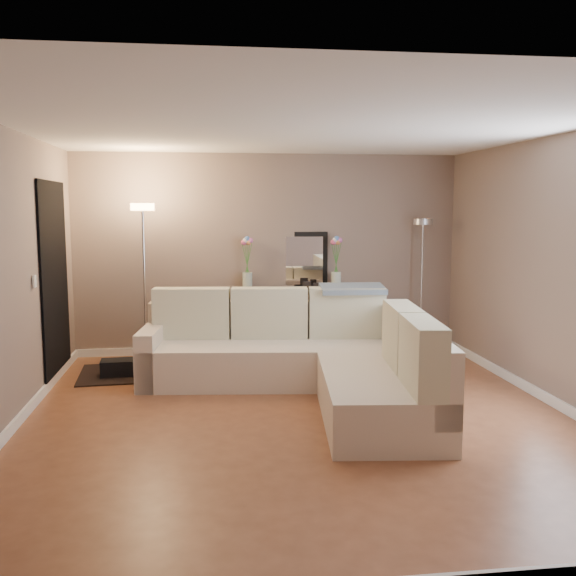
{
  "coord_description": "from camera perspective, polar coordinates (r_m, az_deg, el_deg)",
  "views": [
    {
      "loc": [
        -0.83,
        -5.6,
        1.92
      ],
      "look_at": [
        0.0,
        0.8,
        1.1
      ],
      "focal_mm": 40.0,
      "sensor_mm": 36.0,
      "label": 1
    }
  ],
  "objects": [
    {
      "name": "floor",
      "position": [
        5.98,
        1.01,
        -11.54
      ],
      "size": [
        5.0,
        5.5,
        0.01
      ],
      "primitive_type": "cube",
      "color": "brown",
      "rests_on": "ground"
    },
    {
      "name": "ceiling",
      "position": [
        5.7,
        1.07,
        14.14
      ],
      "size": [
        5.0,
        5.5,
        0.01
      ],
      "primitive_type": "cube",
      "color": "white",
      "rests_on": "ground"
    },
    {
      "name": "wall_back",
      "position": [
        8.42,
        -1.73,
        3.02
      ],
      "size": [
        5.0,
        0.02,
        2.6
      ],
      "primitive_type": "cube",
      "color": "gray",
      "rests_on": "ground"
    },
    {
      "name": "wall_front",
      "position": [
        3.02,
        8.78,
        -4.71
      ],
      "size": [
        5.0,
        0.02,
        2.6
      ],
      "primitive_type": "cube",
      "color": "gray",
      "rests_on": "ground"
    },
    {
      "name": "wall_left",
      "position": [
        5.88,
        -23.95,
        0.56
      ],
      "size": [
        0.02,
        5.5,
        2.6
      ],
      "primitive_type": "cube",
      "color": "gray",
      "rests_on": "ground"
    },
    {
      "name": "wall_right",
      "position": [
        6.55,
        23.32,
        1.22
      ],
      "size": [
        0.02,
        5.5,
        2.6
      ],
      "primitive_type": "cube",
      "color": "gray",
      "rests_on": "ground"
    },
    {
      "name": "baseboard_back",
      "position": [
        8.58,
        -1.68,
        -5.34
      ],
      "size": [
        5.0,
        0.03,
        0.1
      ],
      "primitive_type": "cube",
      "color": "white",
      "rests_on": "ground"
    },
    {
      "name": "baseboard_left",
      "position": [
        6.13,
        -23.11,
        -11.12
      ],
      "size": [
        0.03,
        5.5,
        0.1
      ],
      "primitive_type": "cube",
      "color": "white",
      "rests_on": "ground"
    },
    {
      "name": "baseboard_right",
      "position": [
        6.77,
        22.6,
        -9.36
      ],
      "size": [
        0.03,
        5.5,
        0.1
      ],
      "primitive_type": "cube",
      "color": "white",
      "rests_on": "ground"
    },
    {
      "name": "doorway",
      "position": [
        7.53,
        -20.01,
        0.55
      ],
      "size": [
        0.02,
        1.2,
        2.2
      ],
      "primitive_type": "cube",
      "color": "black",
      "rests_on": "ground"
    },
    {
      "name": "switch_plate",
      "position": [
        6.69,
        -21.62,
        0.56
      ],
      "size": [
        0.02,
        0.08,
        0.12
      ],
      "primitive_type": "cube",
      "color": "white",
      "rests_on": "ground"
    },
    {
      "name": "sectional_sofa",
      "position": [
        6.68,
        1.99,
        -6.15
      ],
      "size": [
        2.96,
        3.04,
        1.01
      ],
      "color": "beige",
      "rests_on": "floor"
    },
    {
      "name": "throw_blanket",
      "position": [
        7.31,
        5.74,
        -0.06
      ],
      "size": [
        0.75,
        0.46,
        0.1
      ],
      "primitive_type": "cube",
      "rotation": [
        0.1,
        0.0,
        -0.06
      ],
      "color": "slate",
      "rests_on": "sectional_sofa"
    },
    {
      "name": "console_table",
      "position": [
        8.39,
        -0.24,
        -2.67
      ],
      "size": [
        1.39,
        0.46,
        0.84
      ],
      "color": "black",
      "rests_on": "floor"
    },
    {
      "name": "leaning_mirror",
      "position": [
        8.47,
        0.27,
        2.46
      ],
      "size": [
        0.97,
        0.11,
        0.76
      ],
      "color": "black",
      "rests_on": "console_table"
    },
    {
      "name": "table_decor",
      "position": [
        8.3,
        0.35,
        -0.1
      ],
      "size": [
        0.58,
        0.14,
        0.14
      ],
      "color": "orange",
      "rests_on": "console_table"
    },
    {
      "name": "flower_vase_left",
      "position": [
        8.29,
        -3.64,
        1.76
      ],
      "size": [
        0.16,
        0.13,
        0.72
      ],
      "color": "silver",
      "rests_on": "console_table"
    },
    {
      "name": "flower_vase_right",
      "position": [
        8.37,
        4.31,
        1.81
      ],
      "size": [
        0.16,
        0.13,
        0.72
      ],
      "color": "silver",
      "rests_on": "console_table"
    },
    {
      "name": "floor_lamp_lit",
      "position": [
        7.84,
        -12.71,
        3.15
      ],
      "size": [
        0.29,
        0.29,
        1.96
      ],
      "color": "silver",
      "rests_on": "floor"
    },
    {
      "name": "floor_lamp_unlit",
      "position": [
        8.58,
        11.84,
        2.59
      ],
      "size": [
        0.29,
        0.29,
        1.76
      ],
      "color": "silver",
      "rests_on": "floor"
    },
    {
      "name": "charcoal_rug",
      "position": [
        7.7,
        -13.29,
        -7.33
      ],
      "size": [
        1.34,
        1.04,
        0.02
      ],
      "primitive_type": "cube",
      "rotation": [
        0.0,
        0.0,
        0.07
      ],
      "color": "black",
      "rests_on": "floor"
    },
    {
      "name": "black_bag",
      "position": [
        7.6,
        -14.93,
        -7.04
      ],
      "size": [
        0.38,
        0.28,
        0.23
      ],
      "primitive_type": "cube",
      "rotation": [
        0.0,
        0.0,
        0.07
      ],
      "color": "black",
      "rests_on": "charcoal_rug"
    }
  ]
}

